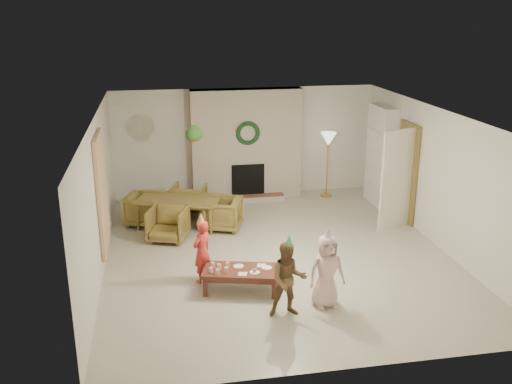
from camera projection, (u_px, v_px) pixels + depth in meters
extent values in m
plane|color=#B7B29E|center=(276.00, 253.00, 10.13)|extent=(7.00, 7.00, 0.00)
plane|color=white|center=(278.00, 115.00, 9.36)|extent=(7.00, 7.00, 0.00)
plane|color=silver|center=(245.00, 142.00, 13.02)|extent=(7.00, 0.00, 7.00)
plane|color=silver|center=(342.00, 278.00, 6.47)|extent=(7.00, 0.00, 7.00)
plane|color=silver|center=(98.00, 197.00, 9.24)|extent=(0.00, 7.00, 7.00)
plane|color=silver|center=(438.00, 178.00, 10.25)|extent=(0.00, 7.00, 7.00)
cube|color=#5C181C|center=(246.00, 144.00, 12.83)|extent=(2.50, 0.40, 2.50)
cube|color=maroon|center=(249.00, 198.00, 12.87)|extent=(1.60, 0.30, 0.12)
cube|color=black|center=(248.00, 180.00, 12.91)|extent=(0.75, 0.12, 0.75)
torus|color=#143719|center=(248.00, 133.00, 12.52)|extent=(0.54, 0.10, 0.54)
cylinder|color=gold|center=(326.00, 195.00, 13.25)|extent=(0.28, 0.28, 0.03)
cylinder|color=gold|center=(327.00, 167.00, 13.03)|extent=(0.03, 0.03, 1.36)
cone|color=beige|center=(329.00, 139.00, 12.83)|extent=(0.36, 0.36, 0.30)
cube|color=white|center=(381.00, 156.00, 12.42)|extent=(0.30, 1.00, 2.20)
cube|color=white|center=(378.00, 184.00, 12.62)|extent=(0.30, 0.92, 0.03)
cube|color=white|center=(379.00, 167.00, 12.50)|extent=(0.30, 0.92, 0.03)
cube|color=white|center=(380.00, 149.00, 12.37)|extent=(0.30, 0.92, 0.03)
cube|color=white|center=(382.00, 131.00, 12.25)|extent=(0.30, 0.92, 0.03)
cube|color=#98331C|center=(380.00, 180.00, 12.43)|extent=(0.20, 0.40, 0.24)
cube|color=#265E8B|center=(378.00, 160.00, 12.50)|extent=(0.20, 0.44, 0.24)
cube|color=gold|center=(382.00, 144.00, 12.24)|extent=(0.20, 0.36, 0.22)
cube|color=olive|center=(407.00, 173.00, 11.44)|extent=(0.05, 0.86, 2.04)
cube|color=beige|center=(397.00, 180.00, 11.02)|extent=(0.77, 0.32, 2.00)
cube|color=beige|center=(102.00, 193.00, 9.43)|extent=(0.06, 1.20, 2.00)
imported|color=olive|center=(179.00, 213.00, 11.31)|extent=(1.85, 1.41, 0.58)
imported|color=olive|center=(168.00, 224.00, 10.62)|extent=(0.87, 0.89, 0.64)
imported|color=olive|center=(189.00, 200.00, 11.98)|extent=(0.87, 0.89, 0.64)
imported|color=olive|center=(144.00, 209.00, 11.41)|extent=(0.89, 0.87, 0.64)
imported|color=olive|center=(223.00, 214.00, 11.17)|extent=(0.89, 0.87, 0.64)
cylinder|color=tan|center=(194.00, 122.00, 10.65)|extent=(0.01, 0.01, 0.70)
cylinder|color=#B05C38|center=(194.00, 140.00, 10.76)|extent=(0.16, 0.16, 0.12)
sphere|color=#25501A|center=(194.00, 134.00, 10.72)|extent=(0.32, 0.32, 0.32)
cube|color=#562A1C|center=(241.00, 271.00, 8.71)|extent=(1.26, 0.84, 0.05)
cube|color=#562A1C|center=(241.00, 275.00, 8.73)|extent=(1.15, 0.74, 0.07)
cube|color=#562A1C|center=(205.00, 287.00, 8.58)|extent=(0.08, 0.08, 0.30)
cube|color=#562A1C|center=(274.00, 290.00, 8.51)|extent=(0.08, 0.08, 0.30)
cube|color=#562A1C|center=(210.00, 273.00, 9.03)|extent=(0.08, 0.08, 0.30)
cube|color=#562A1C|center=(275.00, 276.00, 8.95)|extent=(0.08, 0.08, 0.30)
cylinder|color=white|center=(211.00, 270.00, 8.60)|extent=(0.08, 0.08, 0.08)
cylinder|color=white|center=(213.00, 265.00, 8.76)|extent=(0.08, 0.08, 0.08)
cylinder|color=white|center=(218.00, 271.00, 8.55)|extent=(0.08, 0.08, 0.08)
cylinder|color=white|center=(219.00, 266.00, 8.71)|extent=(0.08, 0.08, 0.08)
cylinder|color=white|center=(226.00, 270.00, 8.61)|extent=(0.08, 0.08, 0.08)
cylinder|color=white|center=(228.00, 265.00, 8.77)|extent=(0.08, 0.08, 0.08)
cylinder|color=white|center=(239.00, 266.00, 8.81)|extent=(0.19, 0.19, 0.01)
cylinder|color=white|center=(255.00, 272.00, 8.60)|extent=(0.19, 0.19, 0.01)
cylinder|color=white|center=(267.00, 267.00, 8.76)|extent=(0.19, 0.19, 0.01)
sphere|color=tan|center=(255.00, 270.00, 8.59)|extent=(0.08, 0.08, 0.06)
cube|color=#FFBBC3|center=(243.00, 274.00, 8.55)|extent=(0.16, 0.16, 0.01)
cube|color=#FFBBC3|center=(261.00, 265.00, 8.83)|extent=(0.16, 0.16, 0.01)
imported|color=red|center=(202.00, 251.00, 8.95)|extent=(0.44, 0.44, 1.04)
cone|color=#EBBC4E|center=(201.00, 218.00, 8.77)|extent=(0.19, 0.19, 0.20)
imported|color=maroon|center=(288.00, 280.00, 7.94)|extent=(0.57, 0.46, 1.11)
cone|color=#47A75A|center=(289.00, 241.00, 7.76)|extent=(0.17, 0.17, 0.18)
imported|color=beige|center=(327.00, 271.00, 8.20)|extent=(0.57, 0.40, 1.11)
cone|color=#BBB9C0|center=(328.00, 233.00, 8.01)|extent=(0.16, 0.16, 0.20)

